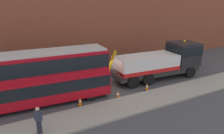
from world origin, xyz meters
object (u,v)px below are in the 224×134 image
double_decker_bus (36,77)px  pedestrian_onlooker (39,121)px  recovery_tow_truck (161,61)px  traffic_cone_near_truck (147,87)px  traffic_cone_midway (118,95)px  traffic_cone_near_bus (80,102)px

double_decker_bus → pedestrian_onlooker: 4.49m
recovery_tow_truck → traffic_cone_near_truck: size_ratio=14.19×
recovery_tow_truck → double_decker_bus: 11.96m
pedestrian_onlooker → double_decker_bus: bearing=48.3°
traffic_cone_midway → pedestrian_onlooker: bearing=-161.9°
traffic_cone_near_truck → traffic_cone_midway: bearing=-177.5°
double_decker_bus → traffic_cone_near_bus: double_decker_bus is taller
double_decker_bus → traffic_cone_midway: double_decker_bus is taller
pedestrian_onlooker → traffic_cone_near_truck: size_ratio=2.38×
traffic_cone_near_bus → traffic_cone_midway: 3.14m
traffic_cone_near_bus → recovery_tow_truck: bearing=10.9°
recovery_tow_truck → double_decker_bus: bearing=-176.0°
pedestrian_onlooker → traffic_cone_near_truck: pedestrian_onlooker is taller
traffic_cone_near_bus → pedestrian_onlooker: bearing=-145.1°
pedestrian_onlooker → traffic_cone_near_truck: (9.61, 2.29, -0.64)m
traffic_cone_near_truck → traffic_cone_near_bus: bearing=178.7°
double_decker_bus → traffic_cone_midway: (5.81, -2.08, -1.89)m
double_decker_bus → traffic_cone_near_truck: (8.82, -1.95, -1.89)m
pedestrian_onlooker → traffic_cone_near_bus: bearing=3.8°
recovery_tow_truck → traffic_cone_near_truck: bearing=-144.4°
traffic_cone_near_bus → traffic_cone_near_truck: (6.14, -0.14, 0.00)m
traffic_cone_midway → recovery_tow_truck: bearing=18.4°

